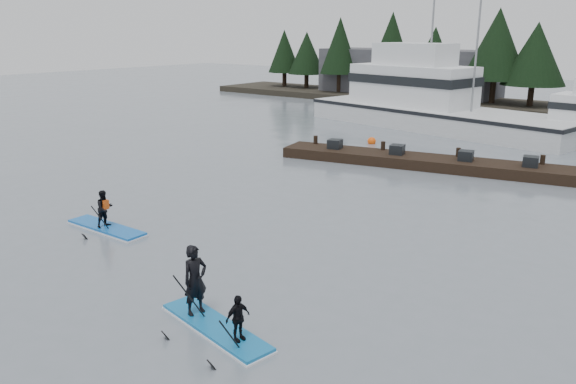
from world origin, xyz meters
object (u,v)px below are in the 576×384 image
Objects in this scene: floating_dock at (435,163)px; paddleboard_solo at (105,217)px; fishing_boat_large at (431,115)px; paddleboard_duo at (210,303)px.

paddleboard_solo reaches higher than floating_dock.
paddleboard_solo is (0.23, -27.89, -0.40)m from fishing_boat_large.
fishing_boat_large is 6.03× the size of paddleboard_solo.
floating_dock is (5.60, -11.95, -0.59)m from fishing_boat_large.
paddleboard_solo is at bearing -120.81° from floating_dock.
paddleboard_duo is at bearing -94.68° from floating_dock.
fishing_boat_large is at bearing 88.88° from paddleboard_solo.
fishing_boat_large is 31.48m from paddleboard_duo.
paddleboard_duo is at bearing -19.64° from paddleboard_solo.
floating_dock is 4.60× the size of paddleboard_duo.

